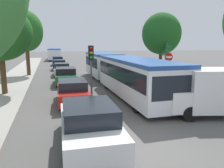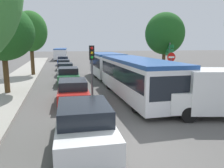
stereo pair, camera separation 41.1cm
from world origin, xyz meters
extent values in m
plane|color=#565451|center=(0.00, 0.00, 0.00)|extent=(200.00, 200.00, 0.00)
cube|color=#9E998E|center=(-6.52, 22.45, 0.07)|extent=(3.20, 54.90, 0.14)
cube|color=silver|center=(2.11, 6.87, 1.32)|extent=(2.66, 9.64, 2.08)
cube|color=black|center=(2.11, 6.87, 1.69)|extent=(2.68, 9.26, 0.91)
cube|color=#234C93|center=(2.11, 6.87, 2.46)|extent=(2.66, 9.64, 0.20)
cube|color=silver|center=(2.19, 15.99, 1.32)|extent=(2.64, 6.60, 2.08)
cube|color=black|center=(2.19, 15.99, 1.69)|extent=(2.65, 6.34, 0.91)
cube|color=#234C93|center=(2.19, 15.99, 2.46)|extent=(2.64, 6.60, 0.20)
cylinder|color=black|center=(2.15, 12.19, 1.32)|extent=(1.92, 1.03, 1.91)
cube|color=black|center=(2.07, 2.10, 1.57)|extent=(2.27, 0.12, 1.11)
cylinder|color=black|center=(3.17, 3.79, 0.51)|extent=(0.31, 1.02, 1.01)
cylinder|color=black|center=(1.00, 3.80, 0.51)|extent=(0.31, 1.02, 1.01)
cylinder|color=black|center=(3.22, 9.94, 0.51)|extent=(0.31, 1.02, 1.01)
cylinder|color=black|center=(1.05, 9.96, 0.51)|extent=(0.31, 1.02, 1.01)
cylinder|color=black|center=(3.27, 15.98, 0.51)|extent=(0.31, 1.02, 1.01)
cylinder|color=black|center=(1.10, 16.00, 0.51)|extent=(0.31, 1.02, 1.01)
cube|color=silver|center=(-1.90, 44.90, 1.29)|extent=(3.17, 11.74, 2.02)
cube|color=black|center=(-1.90, 44.90, 1.65)|extent=(3.16, 11.16, 0.85)
cube|color=#234C93|center=(-1.90, 44.90, 2.40)|extent=(3.17, 11.74, 0.20)
cylinder|color=black|center=(-2.79, 48.78, 0.51)|extent=(0.35, 1.02, 1.01)
cylinder|color=black|center=(-0.62, 48.67, 0.51)|extent=(0.35, 1.02, 1.01)
cylinder|color=black|center=(-3.16, 41.47, 0.51)|extent=(0.35, 1.02, 1.01)
cylinder|color=black|center=(-1.00, 41.36, 0.51)|extent=(0.35, 1.02, 1.01)
cube|color=white|center=(-2.04, 0.84, 0.62)|extent=(2.04, 4.44, 0.71)
cube|color=black|center=(-2.04, 0.74, 1.25)|extent=(1.80, 2.36, 0.54)
cylinder|color=black|center=(-2.75, 2.27, 0.33)|extent=(0.26, 0.67, 0.66)
cylinder|color=black|center=(-1.20, 2.20, 0.33)|extent=(0.26, 0.67, 0.66)
cylinder|color=black|center=(-2.88, -0.52, 0.33)|extent=(0.26, 0.67, 0.66)
cylinder|color=black|center=(-1.33, -0.59, 0.33)|extent=(0.26, 0.67, 0.66)
cube|color=#B21E19|center=(-2.01, 6.56, 0.58)|extent=(1.90, 4.13, 0.66)
cube|color=black|center=(-2.01, 6.46, 1.16)|extent=(1.68, 2.20, 0.50)
cylinder|color=black|center=(-2.67, 7.89, 0.31)|extent=(0.24, 0.63, 0.62)
cylinder|color=black|center=(-1.23, 7.83, 0.31)|extent=(0.24, 0.63, 0.62)
cylinder|color=black|center=(-2.79, 5.29, 0.31)|extent=(0.24, 0.63, 0.62)
cylinder|color=black|center=(-1.34, 5.23, 0.31)|extent=(0.24, 0.63, 0.62)
cube|color=#236638|center=(-1.91, 13.10, 0.60)|extent=(1.97, 4.28, 0.68)
cube|color=black|center=(-1.91, 13.00, 1.20)|extent=(1.74, 2.27, 0.52)
cylinder|color=black|center=(-2.59, 14.48, 0.32)|extent=(0.25, 0.65, 0.64)
cylinder|color=black|center=(-1.10, 14.42, 0.32)|extent=(0.25, 0.65, 0.64)
cylinder|color=black|center=(-2.71, 11.79, 0.32)|extent=(0.25, 0.65, 0.64)
cylinder|color=black|center=(-1.22, 11.73, 0.32)|extent=(0.25, 0.65, 0.64)
cube|color=#B7BABF|center=(-1.92, 18.77, 0.57)|extent=(1.86, 4.06, 0.65)
cube|color=black|center=(-1.93, 18.67, 1.14)|extent=(1.65, 2.15, 0.49)
cylinder|color=black|center=(-2.57, 20.07, 0.30)|extent=(0.24, 0.62, 0.61)
cylinder|color=black|center=(-1.16, 20.01, 0.30)|extent=(0.24, 0.62, 0.61)
cylinder|color=black|center=(-2.69, 17.52, 0.30)|extent=(0.24, 0.62, 0.61)
cylinder|color=black|center=(-1.27, 17.46, 0.30)|extent=(0.24, 0.62, 0.61)
cube|color=black|center=(-1.91, 24.49, 0.56)|extent=(1.84, 3.99, 0.64)
cube|color=black|center=(-1.91, 24.40, 1.12)|extent=(1.62, 2.12, 0.49)
cylinder|color=black|center=(-2.55, 25.77, 0.30)|extent=(0.23, 0.61, 0.60)
cylinder|color=black|center=(-1.16, 25.71, 0.30)|extent=(0.23, 0.61, 0.60)
cylinder|color=black|center=(-2.66, 23.27, 0.30)|extent=(0.23, 0.61, 0.60)
cylinder|color=black|center=(-1.27, 23.20, 0.30)|extent=(0.23, 0.61, 0.60)
cube|color=#284799|center=(-1.84, 31.24, 0.59)|extent=(1.92, 4.17, 0.66)
cube|color=black|center=(-1.84, 31.15, 1.17)|extent=(1.69, 2.21, 0.51)
cylinder|color=black|center=(-2.51, 32.59, 0.31)|extent=(0.24, 0.63, 0.62)
cylinder|color=black|center=(-1.05, 32.52, 0.31)|extent=(0.24, 0.63, 0.62)
cylinder|color=black|center=(-2.62, 29.97, 0.31)|extent=(0.24, 0.63, 0.62)
cylinder|color=black|center=(-1.17, 29.90, 0.31)|extent=(0.24, 0.63, 0.62)
cube|color=white|center=(2.63, 2.80, 0.84)|extent=(1.34, 2.06, 1.00)
cylinder|color=black|center=(2.81, 1.89, 0.36)|extent=(0.76, 0.41, 0.72)
cylinder|color=black|center=(3.22, 3.51, 0.36)|extent=(0.76, 0.41, 0.72)
cylinder|color=#56595E|center=(-0.70, 7.40, 1.70)|extent=(0.12, 0.12, 3.40)
cube|color=black|center=(-0.70, 7.40, 2.95)|extent=(0.33, 0.26, 0.90)
sphere|color=red|center=(-0.70, 7.25, 3.23)|extent=(0.18, 0.18, 0.18)
sphere|color=#EAAD14|center=(-0.70, 7.25, 2.95)|extent=(0.18, 0.18, 0.18)
sphere|color=green|center=(-0.70, 7.25, 2.67)|extent=(0.18, 0.18, 0.18)
cylinder|color=#56595E|center=(5.90, 9.20, 1.20)|extent=(0.08, 0.08, 2.40)
cylinder|color=red|center=(5.90, 9.20, 2.47)|extent=(0.70, 0.03, 0.70)
cube|color=white|center=(5.90, 9.18, 2.47)|extent=(0.50, 0.04, 0.14)
cylinder|color=#56595E|center=(6.61, 10.78, 1.80)|extent=(0.10, 0.10, 3.60)
cube|color=#197A38|center=(6.61, 10.78, 3.30)|extent=(0.12, 1.40, 0.28)
cube|color=#197A38|center=(6.61, 10.78, 2.96)|extent=(0.12, 1.40, 0.28)
cube|color=#197A38|center=(6.61, 10.78, 2.62)|extent=(0.12, 1.40, 0.28)
cylinder|color=#51381E|center=(-6.29, 9.87, 1.42)|extent=(0.36, 0.36, 2.84)
ellipsoid|color=#286623|center=(-5.70, 10.30, 3.69)|extent=(2.49, 2.49, 2.08)
cylinder|color=#51381E|center=(-5.46, 19.10, 1.62)|extent=(0.40, 0.40, 3.23)
ellipsoid|color=#286623|center=(-5.46, 19.10, 4.84)|extent=(3.53, 3.53, 4.29)
ellipsoid|color=#3D7F38|center=(-5.21, 18.96, 4.19)|extent=(2.12, 2.12, 2.36)
cylinder|color=#51381E|center=(6.93, 12.43, 1.50)|extent=(0.31, 0.31, 3.00)
ellipsoid|color=#1E561E|center=(6.93, 12.43, 4.44)|extent=(3.61, 3.61, 3.82)
camera|label=1|loc=(-3.26, -6.29, 3.50)|focal=35.00mm
camera|label=2|loc=(-2.86, -6.40, 3.50)|focal=35.00mm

